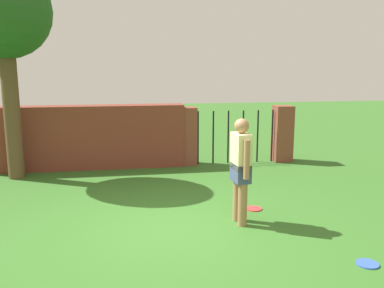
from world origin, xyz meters
The scene contains 7 objects.
ground_plane centered at (0.00, 0.00, 0.00)m, with size 40.00×40.00×0.00m, color #336623.
brick_wall centered at (-1.50, 3.99, 0.74)m, with size 4.44×0.50×1.48m, color brown.
tree centered at (-2.99, 3.37, 3.37)m, with size 1.91×1.91×4.42m.
person centered at (1.05, 0.08, 0.90)m, with size 0.25×0.54×1.62m.
fence_gate centered at (2.03, 3.99, 0.70)m, with size 2.86×0.44×1.40m.
frisbee_red centered at (1.45, 0.63, 0.01)m, with size 0.27×0.27×0.02m, color red.
frisbee_blue centered at (2.22, -1.48, 0.01)m, with size 0.27×0.27×0.02m, color blue.
Camera 1 is at (-0.65, -5.74, 2.39)m, focal length 38.63 mm.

